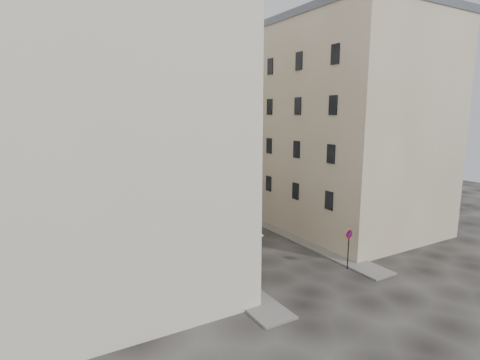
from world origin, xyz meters
TOP-DOWN VIEW (x-y plane):
  - ground at (0.00, 0.00)m, footprint 90.00×90.00m
  - sidewalk_left at (-4.50, 4.00)m, footprint 2.00×22.00m
  - sidewalk_right at (4.50, 3.00)m, footprint 2.00×18.00m
  - building_left at (-10.50, 3.00)m, footprint 12.20×16.20m
  - building_right at (10.50, 3.50)m, footprint 12.20×14.20m
  - building_back at (-1.00, 19.00)m, footprint 18.20×10.20m
  - cafe_storefront at (-4.32, 1.00)m, footprint 1.74×7.30m
  - stone_steps at (0.00, 12.57)m, footprint 9.00×3.15m
  - bollard_near at (-3.25, -1.00)m, footprint 0.12×0.12m
  - bollard_mid at (-3.25, 2.50)m, footprint 0.12×0.12m
  - bollard_far at (-3.25, 6.00)m, footprint 0.12×0.12m
  - no_parking_sign at (3.34, -3.70)m, footprint 0.64×0.12m
  - bistro_table_a at (-3.59, -2.45)m, footprint 1.25×0.59m
  - bistro_table_b at (-3.27, -1.04)m, footprint 1.25×0.59m
  - bistro_table_c at (-2.77, 0.74)m, footprint 1.30×0.61m
  - bistro_table_d at (-2.98, 2.54)m, footprint 1.36×0.64m
  - bistro_table_e at (-3.23, 3.79)m, footprint 1.19×0.56m
  - pedestrian at (-3.20, 3.06)m, footprint 0.77×0.65m

SIDE VIEW (x-z plane):
  - ground at x=0.00m, z-range 0.00..0.00m
  - sidewalk_left at x=-4.50m, z-range 0.00..0.12m
  - sidewalk_right at x=4.50m, z-range 0.00..0.12m
  - stone_steps at x=0.00m, z-range 0.00..0.80m
  - bistro_table_e at x=-3.23m, z-range 0.01..0.84m
  - bistro_table_b at x=-3.27m, z-range 0.01..0.89m
  - bistro_table_a at x=-3.59m, z-range 0.01..0.89m
  - bistro_table_c at x=-2.77m, z-range 0.01..0.92m
  - bistro_table_d at x=-2.98m, z-range 0.01..0.96m
  - bollard_near at x=-3.25m, z-range 0.04..1.02m
  - bollard_mid at x=-3.25m, z-range 0.04..1.02m
  - bollard_far at x=-3.25m, z-range 0.04..1.02m
  - pedestrian at x=-3.20m, z-range 0.00..1.80m
  - cafe_storefront at x=-4.32m, z-range 0.13..3.63m
  - no_parking_sign at x=3.34m, z-range 0.59..3.39m
  - building_right at x=10.50m, z-range 0.01..18.61m
  - building_back at x=-1.00m, z-range 0.01..18.61m
  - building_left at x=-10.50m, z-range 0.01..20.61m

